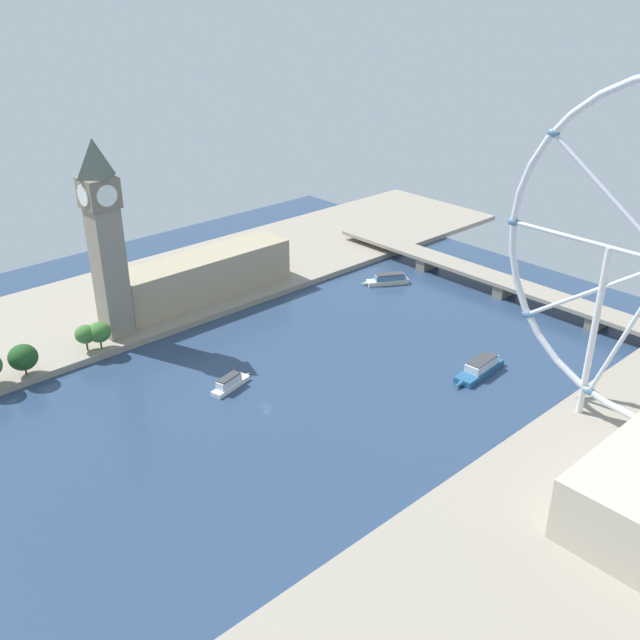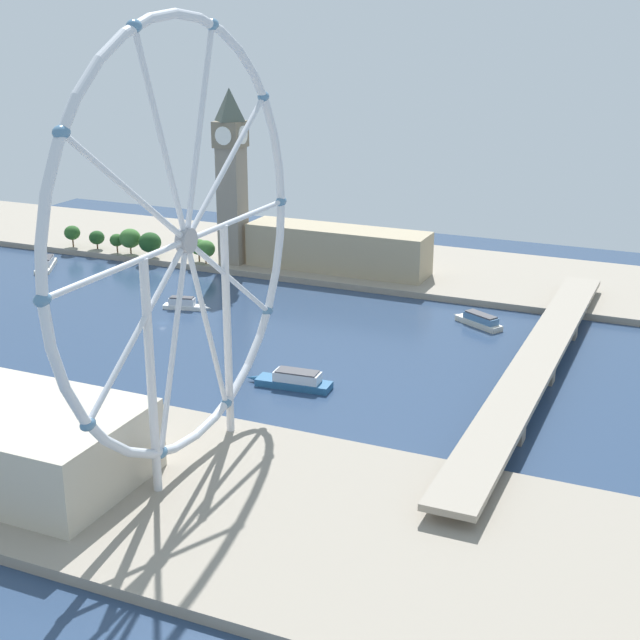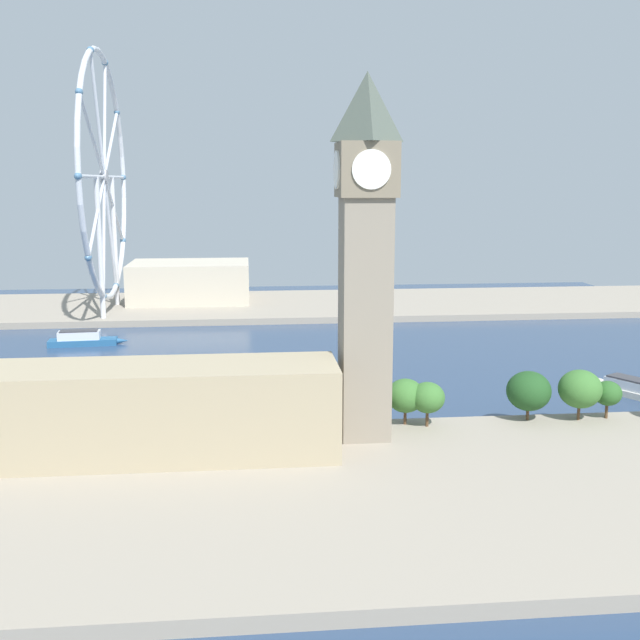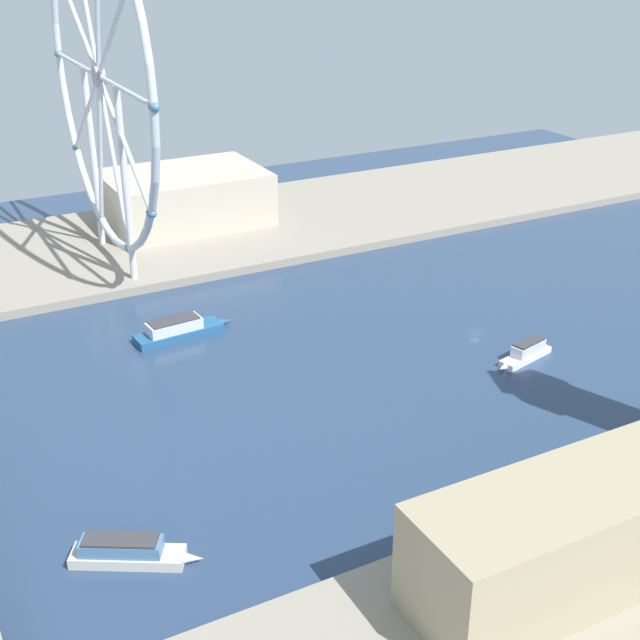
{
  "view_description": "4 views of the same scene",
  "coord_description": "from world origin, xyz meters",
  "px_view_note": "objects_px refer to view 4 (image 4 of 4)",
  "views": [
    {
      "loc": [
        185.14,
        -141.97,
        149.38
      ],
      "look_at": [
        -23.88,
        49.91,
        12.21
      ],
      "focal_mm": 40.05,
      "sensor_mm": 36.0,
      "label": 1
    },
    {
      "loc": [
        307.23,
        208.99,
        125.75
      ],
      "look_at": [
        -7.1,
        70.5,
        8.87
      ],
      "focal_mm": 50.94,
      "sensor_mm": 36.0,
      "label": 2
    },
    {
      "loc": [
        -268.69,
        14.42,
        66.02
      ],
      "look_at": [
        -16.24,
        -10.48,
        19.13
      ],
      "focal_mm": 42.39,
      "sensor_mm": 36.0,
      "label": 3
    },
    {
      "loc": [
        -188.6,
        154.67,
        115.96
      ],
      "look_at": [
        -9.74,
        59.34,
        21.43
      ],
      "focal_mm": 48.81,
      "sensor_mm": 36.0,
      "label": 4
    }
  ],
  "objects_px": {
    "tour_boat_0": "(178,329)",
    "tour_boat_1": "(526,352)",
    "tour_boat_3": "(127,552)",
    "ferris_wheel": "(99,78)",
    "parliament_block": "(631,511)",
    "riverside_hall": "(185,197)"
  },
  "relations": [
    {
      "from": "parliament_block",
      "to": "tour_boat_3",
      "type": "bearing_deg",
      "value": 60.77
    },
    {
      "from": "ferris_wheel",
      "to": "tour_boat_1",
      "type": "xyz_separation_m",
      "value": [
        -126.03,
        -82.79,
        -64.92
      ]
    },
    {
      "from": "ferris_wheel",
      "to": "tour_boat_3",
      "type": "distance_m",
      "value": 174.88
    },
    {
      "from": "parliament_block",
      "to": "tour_boat_3",
      "type": "xyz_separation_m",
      "value": [
        47.23,
        84.4,
        -11.34
      ]
    },
    {
      "from": "tour_boat_0",
      "to": "tour_boat_1",
      "type": "bearing_deg",
      "value": -40.81
    },
    {
      "from": "tour_boat_1",
      "to": "tour_boat_3",
      "type": "relative_size",
      "value": 0.89
    },
    {
      "from": "parliament_block",
      "to": "riverside_hall",
      "type": "xyz_separation_m",
      "value": [
        232.51,
        4.18,
        -0.4
      ]
    },
    {
      "from": "parliament_block",
      "to": "tour_boat_3",
      "type": "distance_m",
      "value": 97.38
    },
    {
      "from": "parliament_block",
      "to": "riverside_hall",
      "type": "distance_m",
      "value": 232.55
    },
    {
      "from": "ferris_wheel",
      "to": "tour_boat_0",
      "type": "xyz_separation_m",
      "value": [
        -65.26,
        0.31,
        -64.63
      ]
    },
    {
      "from": "ferris_wheel",
      "to": "tour_boat_0",
      "type": "height_order",
      "value": "ferris_wheel"
    },
    {
      "from": "parliament_block",
      "to": "tour_boat_1",
      "type": "height_order",
      "value": "parliament_block"
    },
    {
      "from": "parliament_block",
      "to": "tour_boat_1",
      "type": "bearing_deg",
      "value": -28.3
    },
    {
      "from": "ferris_wheel",
      "to": "parliament_block",
      "type": "bearing_deg",
      "value": -168.64
    },
    {
      "from": "tour_boat_3",
      "to": "ferris_wheel",
      "type": "bearing_deg",
      "value": 104.57
    },
    {
      "from": "tour_boat_0",
      "to": "tour_boat_3",
      "type": "xyz_separation_m",
      "value": [
        -91.26,
        43.14,
        -0.17
      ]
    },
    {
      "from": "parliament_block",
      "to": "ferris_wheel",
      "type": "bearing_deg",
      "value": 11.36
    },
    {
      "from": "tour_boat_1",
      "to": "tour_boat_3",
      "type": "xyz_separation_m",
      "value": [
        -30.48,
        126.24,
        0.12
      ]
    },
    {
      "from": "ferris_wheel",
      "to": "tour_boat_3",
      "type": "bearing_deg",
      "value": 164.48
    },
    {
      "from": "parliament_block",
      "to": "ferris_wheel",
      "type": "xyz_separation_m",
      "value": [
        203.74,
        40.95,
        53.47
      ]
    },
    {
      "from": "riverside_hall",
      "to": "tour_boat_1",
      "type": "relative_size",
      "value": 2.82
    },
    {
      "from": "tour_boat_0",
      "to": "riverside_hall",
      "type": "bearing_deg",
      "value": 63.85
    }
  ]
}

